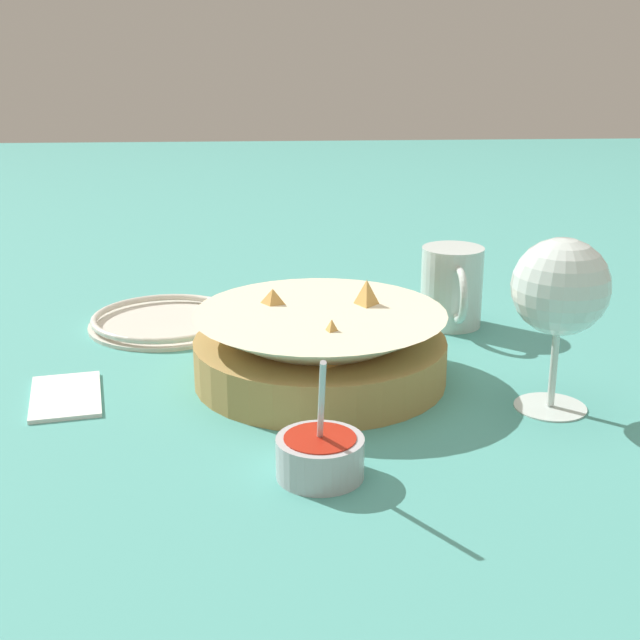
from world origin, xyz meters
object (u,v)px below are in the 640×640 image
(food_basket, at_px, (320,349))
(side_plate, at_px, (166,320))
(beer_mug, at_px, (452,290))
(sauce_cup, at_px, (320,455))
(wine_glass, at_px, (560,292))

(food_basket, distance_m, side_plate, 0.25)
(beer_mug, distance_m, side_plate, 0.35)
(sauce_cup, bearing_deg, side_plate, -157.20)
(food_basket, xyz_separation_m, sauce_cup, (0.21, -0.01, -0.01))
(food_basket, relative_size, sauce_cup, 2.24)
(wine_glass, distance_m, side_plate, 0.48)
(beer_mug, bearing_deg, side_plate, -92.93)
(wine_glass, relative_size, beer_mug, 1.48)
(sauce_cup, distance_m, side_plate, 0.42)
(sauce_cup, height_order, beer_mug, sauce_cup)
(food_basket, height_order, sauce_cup, sauce_cup)
(side_plate, bearing_deg, food_basket, 44.09)
(sauce_cup, distance_m, wine_glass, 0.27)
(wine_glass, height_order, beer_mug, wine_glass)
(wine_glass, bearing_deg, side_plate, -124.33)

